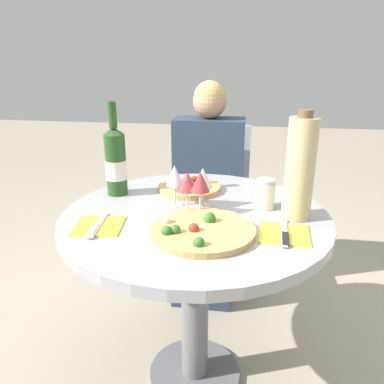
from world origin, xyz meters
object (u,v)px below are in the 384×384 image
at_px(wine_bottle, 116,161).
at_px(tall_carafe, 300,169).
at_px(dining_table, 195,247).
at_px(chair_behind_diner, 209,208).
at_px(seated_diner, 207,204).
at_px(pizza_large, 201,230).

xyz_separation_m(wine_bottle, tall_carafe, (0.67, -0.13, 0.04)).
relative_size(dining_table, wine_bottle, 2.59).
bearing_deg(tall_carafe, chair_behind_diner, 115.20).
distance_m(chair_behind_diner, seated_diner, 0.17).
bearing_deg(wine_bottle, tall_carafe, -11.19).
height_order(dining_table, tall_carafe, tall_carafe).
distance_m(seated_diner, tall_carafe, 0.85).
relative_size(seated_diner, tall_carafe, 3.15).
xyz_separation_m(chair_behind_diner, tall_carafe, (0.37, -0.79, 0.48)).
bearing_deg(chair_behind_diner, seated_diner, 90.00).
bearing_deg(seated_diner, wine_bottle, 59.91).
relative_size(pizza_large, wine_bottle, 0.91).
relative_size(pizza_large, tall_carafe, 0.90).
bearing_deg(dining_table, wine_bottle, 156.25).
relative_size(dining_table, chair_behind_diner, 1.06).
bearing_deg(chair_behind_diner, wine_bottle, 65.65).
relative_size(dining_table, pizza_large, 2.86).
bearing_deg(tall_carafe, wine_bottle, 168.81).
distance_m(pizza_large, wine_bottle, 0.49).
bearing_deg(wine_bottle, pizza_large, -39.22).
xyz_separation_m(dining_table, seated_diner, (-0.03, 0.66, -0.09)).
relative_size(chair_behind_diner, seated_diner, 0.78).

